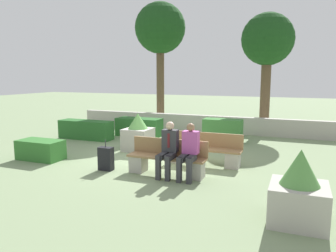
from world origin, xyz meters
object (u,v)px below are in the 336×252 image
Objects in this scene: planter_corner_right at (138,134)px; suitcase at (106,159)px; bench_front at (167,161)px; person_seated_man at (168,147)px; person_seated_woman at (189,149)px; tree_leftmost at (160,30)px; bench_left_side at (205,152)px; tree_center_left at (268,42)px; planter_corner_left at (299,193)px.

suitcase is (0.27, -2.35, -0.23)m from planter_corner_right.
bench_front is at bearing -48.09° from planter_corner_right.
person_seated_man reaches higher than planter_corner_right.
planter_corner_right is (-2.50, 2.23, -0.19)m from person_seated_woman.
tree_leftmost is at bearing 114.64° from person_seated_man.
bench_left_side is at bearing -57.25° from tree_leftmost.
tree_center_left is at bearing 92.44° from bench_left_side.
bench_left_side is at bearing 89.48° from person_seated_woman.
planter_corner_right is (-2.51, 0.84, 0.19)m from bench_left_side.
bench_left_side is at bearing 34.06° from suitcase.
tree_center_left reaches higher than person_seated_woman.
tree_leftmost is at bearing 103.27° from suitcase.
planter_corner_right reaches higher than bench_left_side.
person_seated_man is 1.01× the size of person_seated_woman.
person_seated_man reaches higher than bench_front.
planter_corner_right is at bearing 131.91° from bench_front.
bench_left_side is at bearing 68.88° from person_seated_man.
tree_center_left reaches higher than planter_corner_left.
person_seated_woman is 1.64× the size of suitcase.
person_seated_woman is at bearing -80.25° from bench_left_side.
person_seated_woman reaches higher than planter_corner_right.
tree_leftmost is at bearing 117.76° from person_seated_woman.
person_seated_man is at bearing -65.36° from tree_leftmost.
planter_corner_right is 7.04m from tree_leftmost.
tree_leftmost is 1.16× the size of tree_center_left.
planter_corner_left is 1.56× the size of suitcase.
tree_leftmost is (-1.59, 5.53, 4.06)m from planter_corner_right.
tree_center_left is (1.53, 7.75, 3.53)m from bench_front.
person_seated_woman is 2.27m from suitcase.
bench_front is 2.47× the size of suitcase.
planter_corner_right is at bearing -73.98° from tree_leftmost.
bench_left_side is 2.65m from planter_corner_right.
tree_leftmost reaches higher than tree_center_left.
person_seated_woman is at bearing -96.55° from tree_center_left.
suitcase is (-2.24, -1.51, -0.04)m from bench_left_side.
person_seated_man reaches higher than bench_left_side.
planter_corner_left is at bearing -80.81° from tree_center_left.
bench_left_side is 1.45m from person_seated_woman.
person_seated_man is at bearing 4.10° from suitcase.
person_seated_woman is 1.05× the size of planter_corner_left.
tree_leftmost is at bearing -178.40° from tree_center_left.
tree_center_left is at bearing 68.67° from suitcase.
suitcase is 0.16× the size of tree_center_left.
tree_leftmost reaches higher than bench_front.
tree_center_left is (1.43, 7.90, 3.13)m from person_seated_man.
planter_corner_left reaches higher than planter_corner_right.
bench_left_side reaches higher than suitcase.
planter_corner_left is at bearing -37.47° from planter_corner_right.
person_seated_man is 0.23× the size of tree_leftmost.
tree_center_left is (0.91, 7.90, 3.14)m from person_seated_woman.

